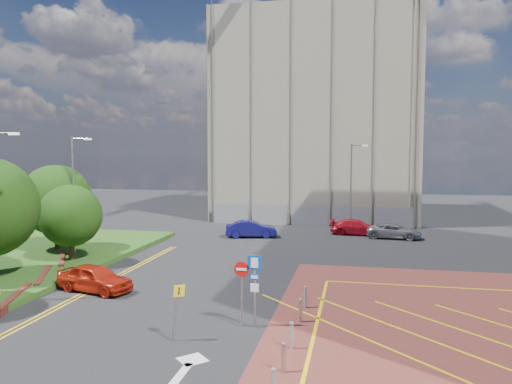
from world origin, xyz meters
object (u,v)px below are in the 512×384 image
(car_red_back, at_px, (357,227))
(sign_cluster, at_px, (250,281))
(tree_d, at_px, (56,200))
(lamp_back, at_px, (352,183))
(car_red_left, at_px, (95,278))
(car_silver_back, at_px, (394,231))
(lamp_left_far, at_px, (74,190))
(warning_sign, at_px, (176,305))
(car_blue_back, at_px, (251,229))
(tree_c, at_px, (70,216))

(car_red_back, bearing_deg, sign_cluster, 174.80)
(tree_d, distance_m, car_red_back, 24.74)
(lamp_back, relative_size, car_red_back, 1.74)
(car_red_left, distance_m, car_silver_back, 25.67)
(sign_cluster, relative_size, car_silver_back, 0.72)
(lamp_left_far, height_order, car_silver_back, lamp_left_far)
(warning_sign, height_order, car_silver_back, warning_sign)
(car_blue_back, distance_m, car_red_back, 9.39)
(tree_c, height_order, car_red_back, tree_c)
(tree_c, bearing_deg, tree_d, 135.00)
(sign_cluster, bearing_deg, lamp_back, 82.03)
(lamp_left_far, bearing_deg, tree_d, 154.32)
(tree_c, distance_m, car_red_left, 7.58)
(tree_c, distance_m, sign_cluster, 16.53)
(lamp_left_far, distance_m, car_red_back, 23.68)
(tree_c, relative_size, car_silver_back, 1.09)
(sign_cluster, distance_m, car_red_back, 24.95)
(warning_sign, bearing_deg, tree_d, 135.52)
(car_blue_back, relative_size, car_red_back, 0.94)
(tree_d, distance_m, car_red_left, 11.83)
(tree_d, xyz_separation_m, car_red_left, (7.69, -8.42, -3.15))
(lamp_back, distance_m, car_red_back, 4.47)
(sign_cluster, xyz_separation_m, car_silver_back, (7.39, 23.27, -1.33))
(tree_c, relative_size, lamp_back, 0.61)
(lamp_back, relative_size, car_silver_back, 1.79)
(car_red_left, bearing_deg, tree_c, 54.69)
(tree_c, relative_size, lamp_left_far, 0.61)
(tree_c, distance_m, car_blue_back, 15.64)
(car_red_left, bearing_deg, lamp_left_far, 50.90)
(warning_sign, relative_size, car_silver_back, 0.50)
(warning_sign, distance_m, car_red_back, 27.47)
(tree_d, height_order, warning_sign, tree_d)
(car_red_back, bearing_deg, lamp_left_far, 130.16)
(lamp_left_far, height_order, lamp_back, lamp_left_far)
(car_red_back, bearing_deg, tree_c, 135.37)
(tree_c, bearing_deg, car_silver_back, 33.94)
(car_red_back, bearing_deg, car_red_left, 152.12)
(tree_c, distance_m, tree_d, 4.30)
(car_red_back, relative_size, car_silver_back, 1.03)
(car_silver_back, bearing_deg, car_blue_back, 105.60)
(sign_cluster, bearing_deg, tree_d, 144.42)
(tree_c, distance_m, warning_sign, 15.96)
(lamp_back, distance_m, car_silver_back, 6.40)
(car_red_left, relative_size, car_blue_back, 0.97)
(car_red_left, bearing_deg, car_red_back, -18.84)
(tree_d, xyz_separation_m, lamp_left_far, (2.08, -1.00, 0.79))
(car_red_back, bearing_deg, car_blue_back, 114.48)
(lamp_back, distance_m, car_blue_back, 10.69)
(tree_d, relative_size, lamp_back, 0.76)
(tree_c, height_order, car_blue_back, tree_c)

